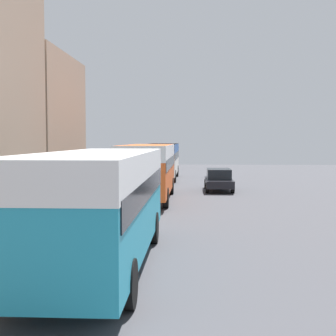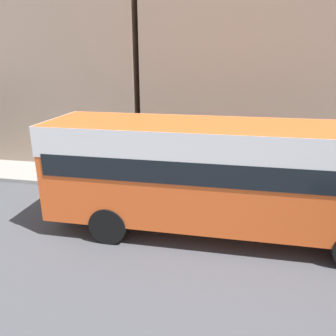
# 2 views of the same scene
# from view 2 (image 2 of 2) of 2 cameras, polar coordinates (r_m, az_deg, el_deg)

# --- Properties ---
(building_midblock) EXTENTS (6.24, 9.93, 11.36)m
(building_midblock) POSITION_cam_2_polar(r_m,az_deg,el_deg) (18.22, -19.41, 20.95)
(building_midblock) COLOR gray
(building_midblock) RESTS_ON ground_plane
(building_far_terrace) EXTENTS (6.02, 7.96, 8.06)m
(building_far_terrace) POSITION_cam_2_polar(r_m,az_deg,el_deg) (15.79, 12.81, 15.98)
(building_far_terrace) COLOR gray
(building_far_terrace) RESTS_ON ground_plane
(bus_following) EXTENTS (2.51, 9.61, 3.06)m
(bus_following) POSITION_cam_2_polar(r_m,az_deg,el_deg) (8.71, 10.36, 0.54)
(bus_following) COLOR #EA5B23
(bus_following) RESTS_ON ground_plane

